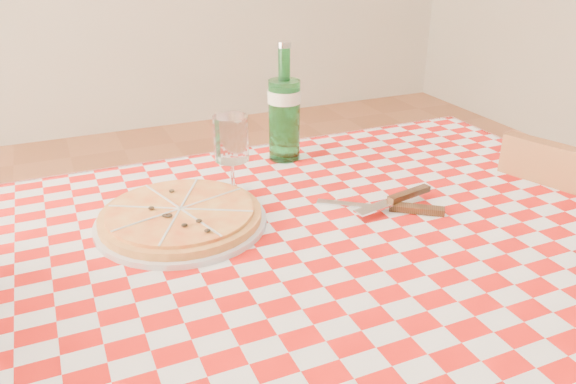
% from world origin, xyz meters
% --- Properties ---
extents(dining_table, '(1.20, 0.80, 0.75)m').
position_xyz_m(dining_table, '(0.00, 0.00, 0.66)').
color(dining_table, brown).
rests_on(dining_table, ground).
extents(tablecloth, '(1.30, 0.90, 0.01)m').
position_xyz_m(tablecloth, '(0.00, 0.00, 0.75)').
color(tablecloth, '#A90E0A').
rests_on(tablecloth, dining_table).
extents(pizza_plate, '(0.38, 0.38, 0.04)m').
position_xyz_m(pizza_plate, '(-0.20, 0.13, 0.78)').
color(pizza_plate, '#B7843D').
rests_on(pizza_plate, tablecloth).
extents(water_bottle, '(0.09, 0.09, 0.26)m').
position_xyz_m(water_bottle, '(0.10, 0.35, 0.89)').
color(water_bottle, '#1A6B2B').
rests_on(water_bottle, tablecloth).
extents(wine_glass, '(0.08, 0.08, 0.17)m').
position_xyz_m(wine_glass, '(-0.08, 0.20, 0.84)').
color(wine_glass, silver).
rests_on(wine_glass, tablecloth).
extents(cutlery, '(0.28, 0.25, 0.03)m').
position_xyz_m(cutlery, '(0.17, 0.03, 0.77)').
color(cutlery, silver).
rests_on(cutlery, tablecloth).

